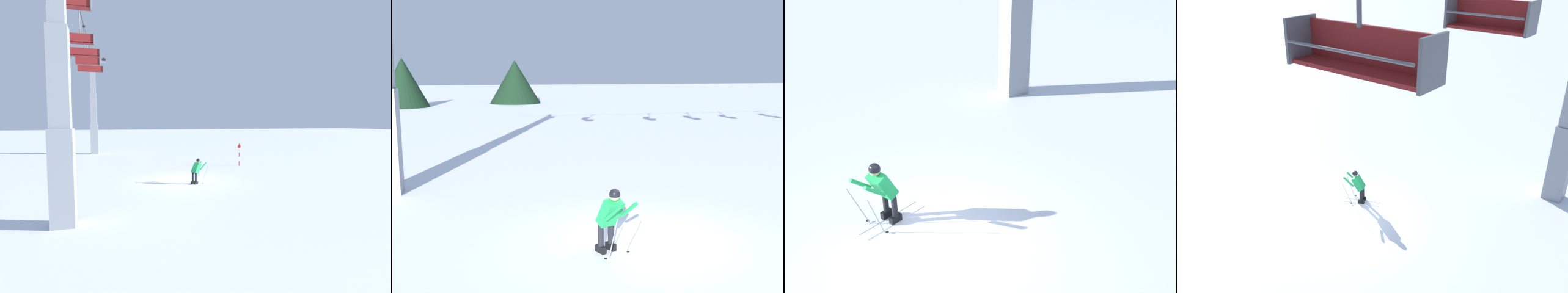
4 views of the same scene
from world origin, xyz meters
The scene contains 2 objects.
ground_plane centered at (0.00, 0.00, 0.00)m, with size 260.00×260.00×0.00m, color white.
skier_carving_main centered at (-1.08, -0.63, 0.89)m, with size 1.13×1.69×1.66m.
Camera 3 is at (7.47, -2.69, 6.17)m, focal length 43.95 mm.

